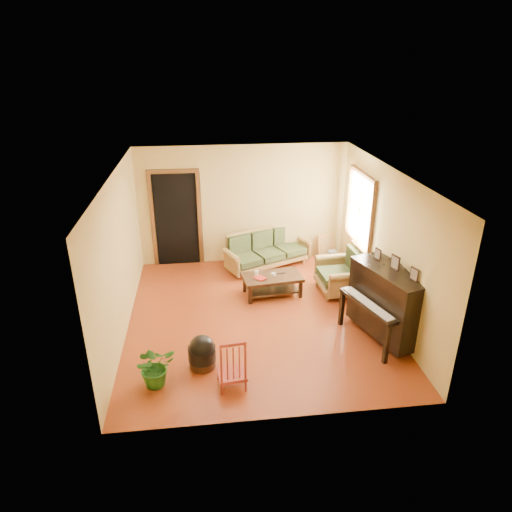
{
  "coord_description": "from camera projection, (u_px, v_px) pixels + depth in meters",
  "views": [
    {
      "loc": [
        -0.87,
        -6.96,
        4.3
      ],
      "look_at": [
        0.0,
        0.2,
        1.1
      ],
      "focal_mm": 32.0,
      "sensor_mm": 36.0,
      "label": 1
    }
  ],
  "objects": [
    {
      "name": "doorway",
      "position": [
        176.0,
        220.0,
        9.82
      ],
      "size": [
        1.08,
        0.16,
        2.05
      ],
      "primitive_type": "cube",
      "color": "black",
      "rests_on": "floor"
    },
    {
      "name": "leaning_frame",
      "position": [
        326.0,
        246.0,
        10.42
      ],
      "size": [
        0.45,
        0.24,
        0.59
      ],
      "primitive_type": "cube",
      "rotation": [
        0.0,
        0.0,
        0.34
      ],
      "color": "gold",
      "rests_on": "floor"
    },
    {
      "name": "remote",
      "position": [
        281.0,
        273.0,
        8.83
      ],
      "size": [
        0.16,
        0.07,
        0.02
      ],
      "primitive_type": "cube",
      "rotation": [
        0.0,
        0.0,
        0.17
      ],
      "color": "black",
      "rests_on": "coffee_table"
    },
    {
      "name": "potted_plant",
      "position": [
        155.0,
        366.0,
        6.36
      ],
      "size": [
        0.7,
        0.66,
        0.62
      ],
      "primitive_type": "imported",
      "rotation": [
        0.0,
        0.0,
        0.4
      ],
      "color": "#1F5418",
      "rests_on": "floor"
    },
    {
      "name": "glass_jar",
      "position": [
        273.0,
        274.0,
        8.74
      ],
      "size": [
        0.09,
        0.09,
        0.05
      ],
      "primitive_type": "cylinder",
      "rotation": [
        0.0,
        0.0,
        -0.12
      ],
      "color": "silver",
      "rests_on": "coffee_table"
    },
    {
      "name": "sofa",
      "position": [
        268.0,
        250.0,
        9.93
      ],
      "size": [
        2.03,
        1.46,
        0.8
      ],
      "primitive_type": "cube",
      "rotation": [
        0.0,
        0.0,
        0.41
      ],
      "color": "olive",
      "rests_on": "floor"
    },
    {
      "name": "candle",
      "position": [
        257.0,
        274.0,
        8.69
      ],
      "size": [
        0.08,
        0.08,
        0.13
      ],
      "primitive_type": "cylinder",
      "rotation": [
        0.0,
        0.0,
        0.13
      ],
      "color": "white",
      "rests_on": "coffee_table"
    },
    {
      "name": "window",
      "position": [
        360.0,
        209.0,
        8.96
      ],
      "size": [
        0.12,
        1.36,
        1.46
      ],
      "primitive_type": "cube",
      "color": "white",
      "rests_on": "right_wall"
    },
    {
      "name": "floor",
      "position": [
        257.0,
        317.0,
        8.15
      ],
      "size": [
        5.0,
        5.0,
        0.0
      ],
      "primitive_type": "plane",
      "color": "maroon",
      "rests_on": "ground"
    },
    {
      "name": "book",
      "position": [
        257.0,
        279.0,
        8.57
      ],
      "size": [
        0.28,
        0.29,
        0.02
      ],
      "primitive_type": "imported",
      "rotation": [
        0.0,
        0.0,
        0.66
      ],
      "color": "maroon",
      "rests_on": "coffee_table"
    },
    {
      "name": "footstool",
      "position": [
        202.0,
        355.0,
        6.77
      ],
      "size": [
        0.43,
        0.43,
        0.39
      ],
      "primitive_type": "cylinder",
      "rotation": [
        0.0,
        0.0,
        0.05
      ],
      "color": "black",
      "rests_on": "floor"
    },
    {
      "name": "ceramic_crock",
      "position": [
        332.0,
        256.0,
        10.27
      ],
      "size": [
        0.23,
        0.23,
        0.25
      ],
      "primitive_type": "cylinder",
      "rotation": [
        0.0,
        0.0,
        -0.15
      ],
      "color": "#3760A6",
      "rests_on": "floor"
    },
    {
      "name": "coffee_table",
      "position": [
        272.0,
        285.0,
        8.82
      ],
      "size": [
        1.18,
        0.74,
        0.41
      ],
      "primitive_type": "cube",
      "rotation": [
        0.0,
        0.0,
        0.12
      ],
      "color": "black",
      "rests_on": "floor"
    },
    {
      "name": "piano",
      "position": [
        387.0,
        304.0,
        7.35
      ],
      "size": [
        1.19,
        1.56,
        1.22
      ],
      "primitive_type": "cube",
      "rotation": [
        0.0,
        0.0,
        0.3
      ],
      "color": "black",
      "rests_on": "floor"
    },
    {
      "name": "armchair",
      "position": [
        339.0,
        271.0,
        8.82
      ],
      "size": [
        0.93,
        0.98,
        0.93
      ],
      "primitive_type": "cube",
      "rotation": [
        0.0,
        0.0,
        0.06
      ],
      "color": "olive",
      "rests_on": "floor"
    },
    {
      "name": "red_chair",
      "position": [
        231.0,
        362.0,
        6.29
      ],
      "size": [
        0.43,
        0.46,
        0.83
      ],
      "primitive_type": "cube",
      "rotation": [
        0.0,
        0.0,
        0.12
      ],
      "color": "maroon",
      "rests_on": "floor"
    }
  ]
}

